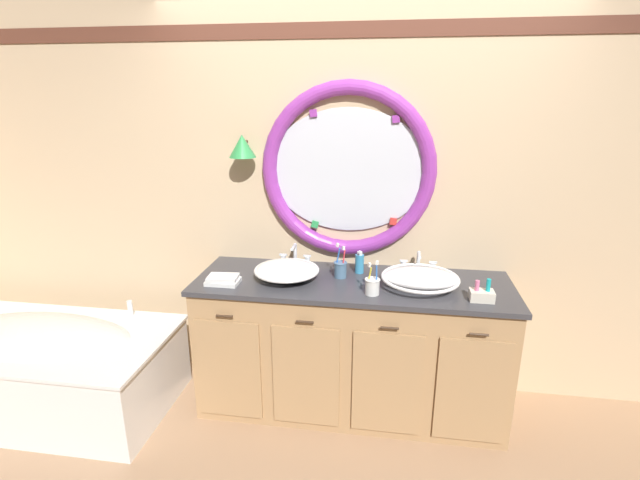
{
  "coord_description": "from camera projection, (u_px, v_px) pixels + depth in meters",
  "views": [
    {
      "loc": [
        0.22,
        -2.4,
        1.97
      ],
      "look_at": [
        -0.19,
        0.25,
        1.13
      ],
      "focal_mm": 26.26,
      "sensor_mm": 36.0,
      "label": 1
    }
  ],
  "objects": [
    {
      "name": "ground_plane",
      "position": [
        345.0,
        427.0,
        2.88
      ],
      "size": [
        14.0,
        14.0,
        0.0
      ],
      "primitive_type": "plane",
      "color": "tan"
    },
    {
      "name": "back_wall_assembly",
      "position": [
        356.0,
        197.0,
        3.04
      ],
      "size": [
        6.4,
        0.26,
        2.6
      ],
      "color": "#D6B78E",
      "rests_on": "ground_plane"
    },
    {
      "name": "vanity_counter",
      "position": [
        351.0,
        344.0,
        2.98
      ],
      "size": [
        1.92,
        0.65,
        0.88
      ],
      "color": "tan",
      "rests_on": "ground_plane"
    },
    {
      "name": "bathtub",
      "position": [
        40.0,
        362.0,
        3.01
      ],
      "size": [
        1.68,
        0.86,
        0.61
      ],
      "color": "white",
      "rests_on": "ground_plane"
    },
    {
      "name": "sink_basin_left",
      "position": [
        287.0,
        270.0,
        2.86
      ],
      "size": [
        0.4,
        0.4,
        0.11
      ],
      "color": "white",
      "rests_on": "vanity_counter"
    },
    {
      "name": "sink_basin_right",
      "position": [
        420.0,
        278.0,
        2.75
      ],
      "size": [
        0.46,
        0.46,
        0.11
      ],
      "color": "white",
      "rests_on": "vanity_counter"
    },
    {
      "name": "faucet_set_left",
      "position": [
        295.0,
        256.0,
        3.1
      ],
      "size": [
        0.21,
        0.12,
        0.15
      ],
      "color": "silver",
      "rests_on": "vanity_counter"
    },
    {
      "name": "faucet_set_right",
      "position": [
        418.0,
        263.0,
        2.98
      ],
      "size": [
        0.24,
        0.12,
        0.14
      ],
      "color": "silver",
      "rests_on": "vanity_counter"
    },
    {
      "name": "toothbrush_holder_left",
      "position": [
        340.0,
        269.0,
        2.89
      ],
      "size": [
        0.08,
        0.08,
        0.22
      ],
      "color": "slate",
      "rests_on": "vanity_counter"
    },
    {
      "name": "toothbrush_holder_right",
      "position": [
        372.0,
        286.0,
        2.65
      ],
      "size": [
        0.09,
        0.09,
        0.2
      ],
      "color": "white",
      "rests_on": "vanity_counter"
    },
    {
      "name": "soap_dispenser",
      "position": [
        360.0,
        263.0,
        2.96
      ],
      "size": [
        0.06,
        0.06,
        0.15
      ],
      "color": "#388EBC",
      "rests_on": "vanity_counter"
    },
    {
      "name": "folded_hand_towel",
      "position": [
        223.0,
        280.0,
        2.8
      ],
      "size": [
        0.19,
        0.14,
        0.05
      ],
      "color": "white",
      "rests_on": "vanity_counter"
    },
    {
      "name": "toiletry_basket",
      "position": [
        482.0,
        294.0,
        2.57
      ],
      "size": [
        0.13,
        0.09,
        0.13
      ],
      "color": "beige",
      "rests_on": "vanity_counter"
    }
  ]
}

